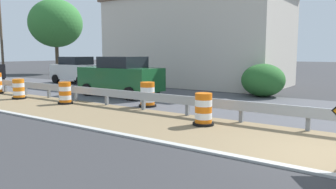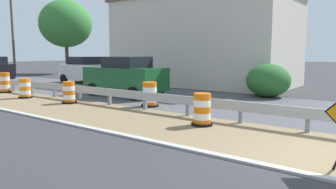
{
  "view_description": "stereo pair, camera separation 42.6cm",
  "coord_description": "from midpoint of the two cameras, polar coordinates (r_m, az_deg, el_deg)",
  "views": [
    {
      "loc": [
        -7.64,
        -1.15,
        2.23
      ],
      "look_at": [
        1.4,
        5.19,
        0.81
      ],
      "focal_mm": 34.9,
      "sensor_mm": 36.0,
      "label": 1
    },
    {
      "loc": [
        -7.39,
        -1.49,
        2.23
      ],
      "look_at": [
        1.4,
        5.19,
        0.81
      ],
      "focal_mm": 34.9,
      "sensor_mm": 36.0,
      "label": 2
    }
  ],
  "objects": [
    {
      "name": "bush_roadside",
      "position": [
        17.29,
        17.8,
        2.35
      ],
      "size": [
        2.19,
        2.19,
        1.68
      ],
      "primitive_type": "ellipsoid",
      "color": "#286028",
      "rests_on": "ground"
    },
    {
      "name": "traffic_barrel_close",
      "position": [
        13.58,
        -2.3,
        -0.18
      ],
      "size": [
        0.74,
        0.74,
        1.02
      ],
      "color": "orange",
      "rests_on": "ground"
    },
    {
      "name": "median_dirt_strip",
      "position": [
        8.49,
        27.24,
        -8.73
      ],
      "size": [
        3.54,
        120.0,
        0.01
      ],
      "primitive_type": "cube",
      "color": "#7F6B4C",
      "rests_on": "ground"
    },
    {
      "name": "traffic_barrel_farther",
      "position": [
        20.34,
        -26.04,
        1.73
      ],
      "size": [
        0.64,
        0.64,
        1.13
      ],
      "color": "orange",
      "rests_on": "ground"
    },
    {
      "name": "tree_roadside",
      "position": [
        36.54,
        -17.1,
        11.73
      ],
      "size": [
        5.46,
        5.46,
        7.71
      ],
      "color": "#4C3D2D",
      "rests_on": "ground"
    },
    {
      "name": "traffic_barrel_mid",
      "position": [
        15.02,
        -16.12,
        0.14
      ],
      "size": [
        0.65,
        0.65,
        0.96
      ],
      "color": "orange",
      "rests_on": "ground"
    },
    {
      "name": "guardrail_median",
      "position": [
        10.27,
        18.83,
        -2.68
      ],
      "size": [
        0.18,
        40.59,
        0.71
      ],
      "color": "#999EA3",
      "rests_on": "ground"
    },
    {
      "name": "traffic_barrel_nearest",
      "position": [
        10.11,
        7.18,
        -2.89
      ],
      "size": [
        0.66,
        0.66,
        1.0
      ],
      "color": "orange",
      "rests_on": "ground"
    },
    {
      "name": "traffic_barrel_far",
      "position": [
        17.49,
        -23.06,
        0.83
      ],
      "size": [
        0.67,
        0.67,
        0.97
      ],
      "color": "orange",
      "rests_on": "ground"
    },
    {
      "name": "car_lead_near_lane",
      "position": [
        17.04,
        -6.77,
        3.18
      ],
      "size": [
        2.13,
        4.42,
        2.03
      ],
      "rotation": [
        0.0,
        0.0,
        1.57
      ],
      "color": "#195128",
      "rests_on": "ground"
    },
    {
      "name": "ground_plane",
      "position": [
        7.95,
        26.5,
        -9.77
      ],
      "size": [
        160.0,
        160.0,
        0.0
      ],
      "primitive_type": "plane",
      "color": "#333335"
    },
    {
      "name": "curb_near_edge",
      "position": [
        6.73,
        24.35,
        -12.67
      ],
      "size": [
        0.2,
        120.0,
        0.11
      ],
      "primitive_type": "cube",
      "color": "#ADADA8",
      "rests_on": "ground"
    },
    {
      "name": "utility_pole_near",
      "position": [
        22.25,
        0.96,
        11.56
      ],
      "size": [
        0.24,
        1.8,
        7.45
      ],
      "color": "brown",
      "rests_on": "ground"
    },
    {
      "name": "car_mid_far_lane",
      "position": [
        24.88,
        -13.78,
        4.21
      ],
      "size": [
        2.14,
        4.13,
        1.94
      ],
      "rotation": [
        0.0,
        0.0,
        -1.58
      ],
      "color": "silver",
      "rests_on": "ground"
    },
    {
      "name": "roadside_shop_near",
      "position": [
        23.41,
        6.7,
        9.37
      ],
      "size": [
        6.81,
        12.6,
        6.16
      ],
      "color": "beige",
      "rests_on": "ground"
    },
    {
      "name": "utility_pole_mid",
      "position": [
        37.11,
        -25.22,
        10.08
      ],
      "size": [
        0.24,
        1.8,
        8.61
      ],
      "color": "brown",
      "rests_on": "ground"
    }
  ]
}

